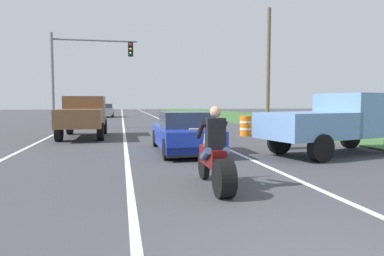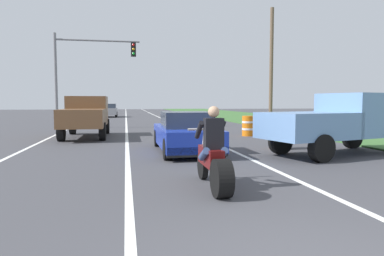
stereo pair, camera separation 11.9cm
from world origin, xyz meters
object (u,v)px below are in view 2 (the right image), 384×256
at_px(construction_barrel_nearest, 282,135).
at_px(distant_car_far_ahead, 109,110).
at_px(pickup_truck_left_lane_brown, 86,114).
at_px(pickup_truck_right_shoulder_light_blue, 338,120).
at_px(construction_barrel_mid, 248,126).
at_px(sports_car_blue, 186,133).
at_px(traffic_light_mast_near, 83,65).
at_px(motorcycle_with_rider, 213,159).

distance_m(construction_barrel_nearest, distant_car_far_ahead, 29.51).
distance_m(pickup_truck_left_lane_brown, distant_car_far_ahead, 22.82).
bearing_deg(pickup_truck_right_shoulder_light_blue, construction_barrel_mid, 96.71).
xyz_separation_m(sports_car_blue, traffic_light_mast_near, (-4.60, 11.64, 3.42)).
height_order(motorcycle_with_rider, pickup_truck_right_shoulder_light_blue, pickup_truck_right_shoulder_light_blue).
bearing_deg(motorcycle_with_rider, construction_barrel_mid, 66.67).
xyz_separation_m(sports_car_blue, distant_car_far_ahead, (-3.84, 28.63, 0.14)).
distance_m(sports_car_blue, distant_car_far_ahead, 28.88).
height_order(traffic_light_mast_near, distant_car_far_ahead, traffic_light_mast_near).
relative_size(motorcycle_with_rider, construction_barrel_mid, 2.21).
distance_m(sports_car_blue, construction_barrel_nearest, 3.54).
bearing_deg(construction_barrel_nearest, sports_car_blue, -179.06).
xyz_separation_m(motorcycle_with_rider, pickup_truck_right_shoulder_light_blue, (5.08, 3.64, 0.51)).
relative_size(traffic_light_mast_near, distant_car_far_ahead, 1.50).
xyz_separation_m(pickup_truck_left_lane_brown, distant_car_far_ahead, (0.04, 22.82, -0.33)).
relative_size(pickup_truck_left_lane_brown, construction_barrel_mid, 4.80).
xyz_separation_m(construction_barrel_mid, distant_car_far_ahead, (-7.83, 23.71, 0.27)).
xyz_separation_m(pickup_truck_left_lane_brown, traffic_light_mast_near, (-0.71, 5.83, 2.94)).
bearing_deg(motorcycle_with_rider, pickup_truck_right_shoulder_light_blue, 35.64).
height_order(traffic_light_mast_near, construction_barrel_mid, traffic_light_mast_near).
relative_size(sports_car_blue, pickup_truck_left_lane_brown, 0.90).
height_order(sports_car_blue, pickup_truck_right_shoulder_light_blue, pickup_truck_right_shoulder_light_blue).
height_order(pickup_truck_left_lane_brown, traffic_light_mast_near, traffic_light_mast_near).
height_order(sports_car_blue, pickup_truck_left_lane_brown, pickup_truck_left_lane_brown).
relative_size(pickup_truck_right_shoulder_light_blue, distant_car_far_ahead, 1.29).
height_order(sports_car_blue, construction_barrel_nearest, sports_car_blue).
bearing_deg(construction_barrel_mid, sports_car_blue, -129.07).
bearing_deg(construction_barrel_mid, pickup_truck_left_lane_brown, 173.51).
xyz_separation_m(sports_car_blue, pickup_truck_left_lane_brown, (-3.88, 5.81, 0.48)).
height_order(pickup_truck_right_shoulder_light_blue, traffic_light_mast_near, traffic_light_mast_near).
xyz_separation_m(motorcycle_with_rider, pickup_truck_left_lane_brown, (-3.55, 10.93, 0.51)).
relative_size(sports_car_blue, traffic_light_mast_near, 0.72).
xyz_separation_m(traffic_light_mast_near, construction_barrel_mid, (8.59, -6.72, -3.54)).
distance_m(motorcycle_with_rider, pickup_truck_right_shoulder_light_blue, 6.27).
relative_size(pickup_truck_right_shoulder_light_blue, construction_barrel_mid, 5.14).
height_order(motorcycle_with_rider, sports_car_blue, motorcycle_with_rider).
bearing_deg(construction_barrel_mid, pickup_truck_right_shoulder_light_blue, -83.29).
bearing_deg(pickup_truck_right_shoulder_light_blue, traffic_light_mast_near, 125.46).
xyz_separation_m(pickup_truck_left_lane_brown, construction_barrel_nearest, (7.42, -5.75, -0.60)).
xyz_separation_m(traffic_light_mast_near, construction_barrel_nearest, (8.13, -11.58, -3.54)).
relative_size(sports_car_blue, construction_barrel_mid, 4.30).
relative_size(sports_car_blue, construction_barrel_nearest, 4.30).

